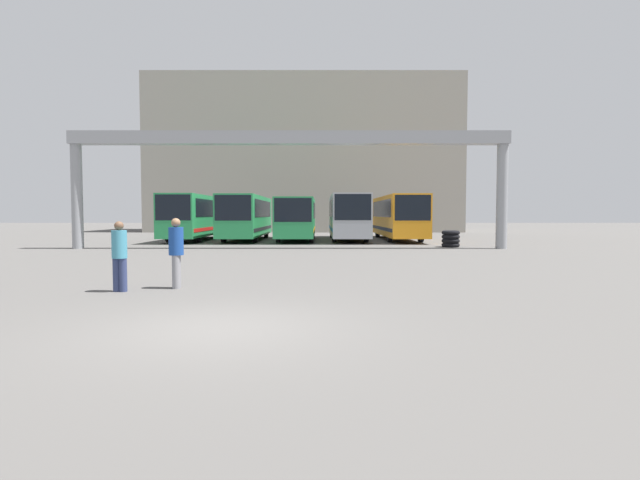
{
  "coord_description": "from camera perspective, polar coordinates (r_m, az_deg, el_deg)",
  "views": [
    {
      "loc": [
        1.68,
        -8.27,
        1.92
      ],
      "look_at": [
        1.83,
        22.7,
        0.3
      ],
      "focal_mm": 28.0,
      "sensor_mm": 36.0,
      "label": 1
    }
  ],
  "objects": [
    {
      "name": "building_backdrop",
      "position": [
        57.95,
        -1.96,
        9.3
      ],
      "size": [
        33.53,
        12.0,
        16.57
      ],
      "color": "gray",
      "rests_on": "ground"
    },
    {
      "name": "bus_slot_0",
      "position": [
        37.8,
        -14.28,
        2.81
      ],
      "size": [
        2.43,
        11.44,
        3.23
      ],
      "color": "#268C4C",
      "rests_on": "ground"
    },
    {
      "name": "ground_plane",
      "position": [
        8.66,
        -11.66,
        -9.87
      ],
      "size": [
        200.0,
        200.0,
        0.0
      ],
      "primitive_type": "plane",
      "color": "#514F4C"
    },
    {
      "name": "pedestrian_near_left",
      "position": [
        13.24,
        -22.21,
        -1.54
      ],
      "size": [
        0.36,
        0.36,
        1.74
      ],
      "rotation": [
        0.0,
        0.0,
        6.16
      ],
      "color": "navy",
      "rests_on": "ground"
    },
    {
      "name": "bus_slot_1",
      "position": [
        37.18,
        -8.65,
        2.85
      ],
      "size": [
        2.51,
        11.66,
        3.2
      ],
      "color": "#268C4C",
      "rests_on": "ground"
    },
    {
      "name": "bus_slot_3",
      "position": [
        37.09,
        2.89,
        2.93
      ],
      "size": [
        2.51,
        12.16,
        3.26
      ],
      "color": "#999EA5",
      "rests_on": "ground"
    },
    {
      "name": "bus_slot_2",
      "position": [
        36.16,
        -2.94,
        2.71
      ],
      "size": [
        2.57,
        10.33,
        3.01
      ],
      "color": "#268C4C",
      "rests_on": "ground"
    },
    {
      "name": "pedestrian_mid_left",
      "position": [
        13.36,
        -16.38,
        -1.24
      ],
      "size": [
        0.38,
        0.38,
        1.81
      ],
      "rotation": [
        0.0,
        0.0,
        1.69
      ],
      "color": "gray",
      "rests_on": "ground"
    },
    {
      "name": "overhead_gantry",
      "position": [
        27.83,
        -3.8,
        10.03
      ],
      "size": [
        24.06,
        0.8,
        6.44
      ],
      "color": "gray",
      "rests_on": "ground"
    },
    {
      "name": "bus_slot_4",
      "position": [
        37.62,
        8.56,
        2.85
      ],
      "size": [
        2.47,
        12.44,
        3.21
      ],
      "color": "orange",
      "rests_on": "ground"
    },
    {
      "name": "tire_stack",
      "position": [
        29.89,
        14.44,
        0.14
      ],
      "size": [
        1.04,
        1.04,
        0.96
      ],
      "color": "black",
      "rests_on": "ground"
    }
  ]
}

